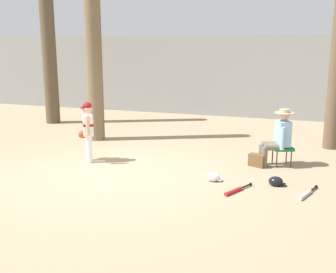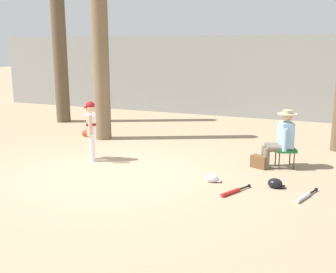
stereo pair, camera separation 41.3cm
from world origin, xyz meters
name	(u,v)px [view 1 (the left image)]	position (x,y,z in m)	size (l,w,h in m)	color
ground_plane	(113,175)	(0.00, 0.00, 0.00)	(60.00, 60.00, 0.00)	#9E8466
concrete_back_wall	(205,76)	(0.00, 7.39, 1.39)	(18.00, 0.36, 2.78)	gray
tree_near_player	(94,48)	(-1.75, 2.60, 2.41)	(0.69, 0.69, 5.54)	brown
young_ballplayer	(88,128)	(-0.91, 0.69, 0.74)	(0.51, 0.52, 1.31)	white
folding_stool	(282,149)	(3.08, 1.70, 0.36)	(0.52, 0.52, 0.41)	#196B2D
seated_spectator	(278,136)	(2.99, 1.67, 0.64)	(0.67, 0.54, 1.20)	#6B6051
handbag_beside_stool	(257,160)	(2.61, 1.47, 0.13)	(0.34, 0.18, 0.26)	brown
tree_far_left	(47,28)	(-4.25, 4.27, 2.97)	(0.71, 0.71, 6.70)	brown
bat_red_barrel	(236,190)	(2.44, -0.19, 0.03)	(0.39, 0.70, 0.07)	red
bat_aluminum_silver	(306,194)	(3.60, 0.01, 0.03)	(0.32, 0.74, 0.07)	#B7BCC6
batting_helmet_black	(276,181)	(3.07, 0.39, 0.08)	(0.31, 0.24, 0.18)	black
batting_helmet_white	(213,177)	(1.94, 0.28, 0.07)	(0.29, 0.22, 0.17)	silver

